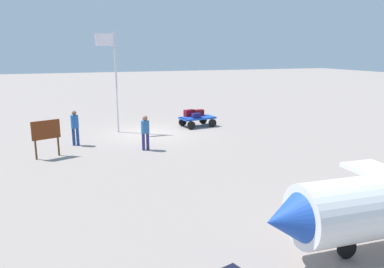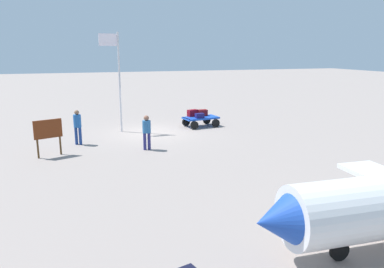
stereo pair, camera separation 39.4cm
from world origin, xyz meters
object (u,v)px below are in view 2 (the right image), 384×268
at_px(luggage_cart, 200,119).
at_px(worker_trailing, 77,124).
at_px(signboard, 48,132).
at_px(suitcase_tan, 193,113).
at_px(worker_lead, 147,129).
at_px(flagpole, 117,72).
at_px(suitcase_maroon, 200,116).
at_px(suitcase_olive, 202,113).

height_order(luggage_cart, worker_trailing, worker_trailing).
bearing_deg(luggage_cart, worker_trailing, 17.43).
xyz_separation_m(luggage_cart, signboard, (8.24, 3.94, 0.64)).
relative_size(suitcase_tan, worker_lead, 0.44).
bearing_deg(flagpole, worker_lead, 99.04).
relative_size(luggage_cart, signboard, 1.36).
distance_m(suitcase_maroon, worker_trailing, 7.11).
distance_m(suitcase_olive, suitcase_tan, 0.61).
bearing_deg(flagpole, signboard, 49.19).
bearing_deg(worker_lead, suitcase_olive, -133.52).
relative_size(suitcase_maroon, signboard, 0.32).
xyz_separation_m(suitcase_maroon, worker_lead, (3.92, 3.88, 0.22)).
height_order(luggage_cart, suitcase_maroon, suitcase_maroon).
distance_m(luggage_cart, signboard, 9.16).
height_order(suitcase_maroon, suitcase_tan, suitcase_tan).
relative_size(suitcase_olive, suitcase_tan, 0.82).
bearing_deg(worker_lead, flagpole, -80.96).
distance_m(suitcase_maroon, suitcase_tan, 0.75).
height_order(suitcase_tan, worker_trailing, worker_trailing).
distance_m(suitcase_olive, worker_trailing, 7.73).
distance_m(suitcase_maroon, flagpole, 5.27).
bearing_deg(suitcase_olive, worker_trailing, 19.71).
bearing_deg(worker_trailing, suitcase_tan, -158.53).
bearing_deg(suitcase_olive, luggage_cart, 56.45).
bearing_deg(suitcase_olive, suitcase_tan, -1.20).
distance_m(suitcase_olive, suitcase_maroon, 0.83).
height_order(worker_trailing, signboard, worker_trailing).
bearing_deg(signboard, flagpole, -130.81).
xyz_separation_m(worker_lead, flagpole, (0.68, -4.26, 2.32)).
bearing_deg(suitcase_maroon, worker_trailing, 15.50).
bearing_deg(suitcase_olive, signboard, 27.08).
height_order(suitcase_olive, worker_lead, worker_lead).
bearing_deg(suitcase_tan, luggage_cart, 129.31).
distance_m(suitcase_maroon, worker_lead, 5.52).
bearing_deg(luggage_cart, suitcase_maroon, 61.72).
bearing_deg(flagpole, suitcase_olive, -176.35).
distance_m(luggage_cart, suitcase_maroon, 0.45).
height_order(suitcase_olive, flagpole, flagpole).
relative_size(flagpole, signboard, 3.38).
bearing_deg(signboard, suitcase_olive, -152.92).
xyz_separation_m(worker_trailing, signboard, (1.24, 1.74, 0.09)).
bearing_deg(flagpole, suitcase_maroon, 175.17).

